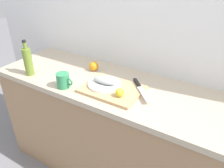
{
  "coord_description": "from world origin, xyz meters",
  "views": [
    {
      "loc": [
        0.64,
        -1.19,
        1.7
      ],
      "look_at": [
        -0.03,
        -0.08,
        0.95
      ],
      "focal_mm": 35.81,
      "sensor_mm": 36.0,
      "label": 1
    }
  ],
  "objects": [
    {
      "name": "chef_knife",
      "position": [
        0.13,
        0.02,
        0.93
      ],
      "size": [
        0.22,
        0.23,
        0.02
      ],
      "rotation": [
        0.0,
        0.0,
        -0.81
      ],
      "color": "silver",
      "rests_on": "cutting_board"
    },
    {
      "name": "fish_fillet",
      "position": [
        -0.1,
        -0.07,
        0.95
      ],
      "size": [
        0.17,
        0.07,
        0.04
      ],
      "primitive_type": "ellipsoid",
      "color": "#999E99",
      "rests_on": "white_plate"
    },
    {
      "name": "kitchen_counter",
      "position": [
        0.0,
        0.0,
        0.45
      ],
      "size": [
        2.0,
        0.6,
        0.9
      ],
      "color": "#9E7A56",
      "rests_on": "ground_plane"
    },
    {
      "name": "coffee_mug_0",
      "position": [
        -0.34,
        -0.21,
        0.95
      ],
      "size": [
        0.13,
        0.09,
        0.1
      ],
      "color": "#338C59",
      "rests_on": "kitchen_counter"
    },
    {
      "name": "back_wall",
      "position": [
        0.0,
        0.33,
        1.25
      ],
      "size": [
        3.2,
        0.05,
        2.5
      ],
      "primitive_type": "cube",
      "color": "white",
      "rests_on": "ground_plane"
    },
    {
      "name": "cutting_board",
      "position": [
        -0.03,
        -0.08,
        0.91
      ],
      "size": [
        0.4,
        0.3,
        0.02
      ],
      "primitive_type": "cube",
      "color": "tan",
      "rests_on": "kitchen_counter"
    },
    {
      "name": "lemon_0",
      "position": [
        0.06,
        -0.14,
        0.95
      ],
      "size": [
        0.06,
        0.06,
        0.06
      ],
      "primitive_type": "sphere",
      "color": "yellow",
      "rests_on": "cutting_board"
    },
    {
      "name": "white_plate",
      "position": [
        -0.1,
        -0.07,
        0.93
      ],
      "size": [
        0.23,
        0.23,
        0.01
      ],
      "primitive_type": "cylinder",
      "color": "white",
      "rests_on": "cutting_board"
    },
    {
      "name": "orange_1",
      "position": [
        -0.32,
        0.11,
        0.94
      ],
      "size": [
        0.07,
        0.07,
        0.07
      ],
      "primitive_type": "sphere",
      "color": "orange",
      "rests_on": "kitchen_counter"
    },
    {
      "name": "olive_oil_bottle",
      "position": [
        -0.7,
        -0.2,
        1.01
      ],
      "size": [
        0.06,
        0.06,
        0.28
      ],
      "color": "olive",
      "rests_on": "kitchen_counter"
    }
  ]
}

